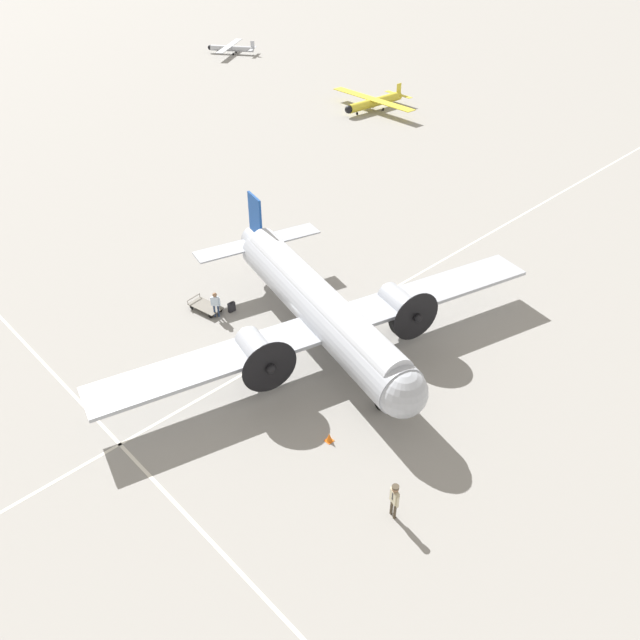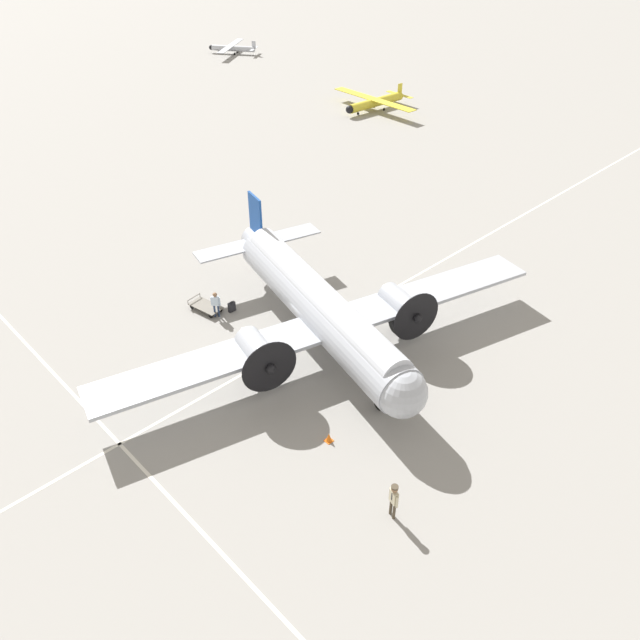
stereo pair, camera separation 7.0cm
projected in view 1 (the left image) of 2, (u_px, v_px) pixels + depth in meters
The scene contains 11 objects.
ground_plane at pixel (320, 344), 34.16m from camera, with size 300.00×300.00×0.00m, color gray.
apron_line_eastwest at pixel (309, 336), 34.68m from camera, with size 120.00×0.16×0.01m.
apron_line_northsouth at pixel (130, 455), 27.57m from camera, with size 0.16×120.00×0.01m.
airliner_main at pixel (324, 310), 32.45m from camera, with size 24.74×17.70×5.57m.
crew_foreground at pixel (394, 497), 24.33m from camera, with size 0.37×0.58×1.78m.
passenger_boarding at pixel (215, 302), 35.69m from camera, with size 0.42×0.43×1.63m.
suitcase_near_door at pixel (232, 307), 36.52m from camera, with size 0.45×0.19×0.65m.
baggage_cart at pixel (206, 306), 36.63m from camera, with size 1.35×2.17×0.56m.
light_aircraft_distant at pixel (231, 48), 89.48m from camera, with size 8.29×7.04×1.85m.
light_aircraft_taxiing at pixel (373, 102), 67.75m from camera, with size 8.47×11.43×2.16m.
traffic_cone at pixel (329, 438), 28.15m from camera, with size 0.35×0.35×0.46m.
Camera 1 is at (-18.75, -19.52, 20.89)m, focal length 35.00 mm.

